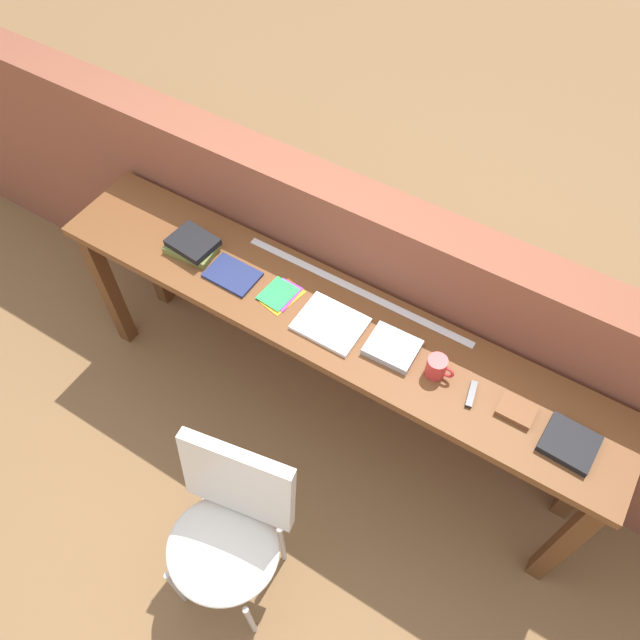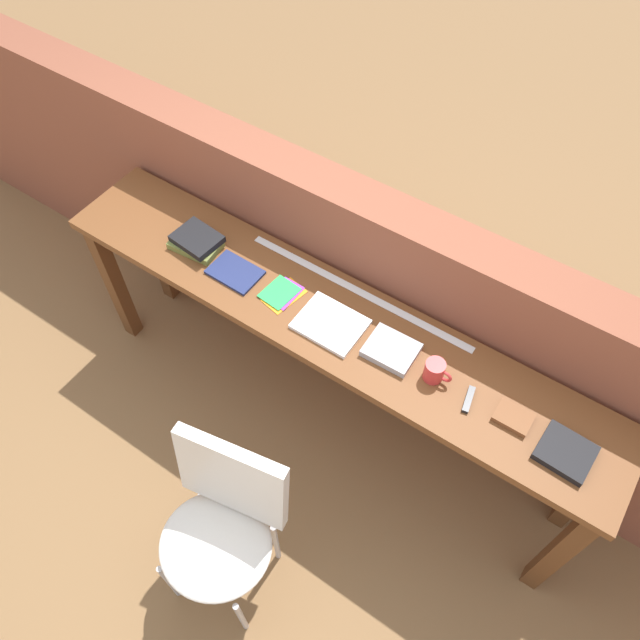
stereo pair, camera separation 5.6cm
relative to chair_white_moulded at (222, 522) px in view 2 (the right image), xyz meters
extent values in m
plane|color=brown|center=(-0.07, 0.52, -0.53)|extent=(40.00, 40.00, 0.00)
cube|color=brown|center=(-0.07, 1.16, 0.09)|extent=(6.00, 0.20, 1.22)
cube|color=brown|center=(-0.07, 0.82, 0.33)|extent=(2.50, 0.44, 0.04)
cube|color=#5B341A|center=(-1.26, 0.66, -0.11)|extent=(0.07, 0.07, 0.84)
cube|color=#5B341A|center=(1.12, 0.66, -0.11)|extent=(0.07, 0.07, 0.84)
cube|color=#5B341A|center=(-1.26, 0.98, -0.11)|extent=(0.07, 0.07, 0.84)
cube|color=#5B341A|center=(1.12, 0.98, -0.11)|extent=(0.07, 0.07, 0.84)
ellipsoid|color=silver|center=(0.01, -0.07, -0.08)|extent=(0.51, 0.49, 0.08)
cube|color=silver|center=(-0.02, 0.12, 0.16)|extent=(0.45, 0.18, 0.40)
cylinder|color=#B2B2B7|center=(-0.12, -0.25, -0.32)|extent=(0.02, 0.02, 0.41)
cylinder|color=#B2B2B7|center=(0.20, -0.19, -0.32)|extent=(0.02, 0.02, 0.41)
cylinder|color=#B2B2B7|center=(-0.18, 0.06, -0.32)|extent=(0.02, 0.02, 0.41)
cylinder|color=#B2B2B7|center=(0.15, 0.12, -0.32)|extent=(0.02, 0.02, 0.41)
cube|color=olive|center=(-0.74, 0.80, 0.37)|extent=(0.22, 0.15, 0.03)
cube|color=black|center=(-0.74, 0.82, 0.40)|extent=(0.21, 0.17, 0.03)
cube|color=navy|center=(-0.51, 0.78, 0.36)|extent=(0.22, 0.15, 0.01)
cube|color=orange|center=(-0.27, 0.80, 0.35)|extent=(0.14, 0.19, 0.00)
cube|color=purple|center=(-0.27, 0.81, 0.36)|extent=(0.11, 0.15, 0.00)
cube|color=green|center=(-0.29, 0.80, 0.36)|extent=(0.13, 0.15, 0.00)
cube|color=white|center=(-0.03, 0.78, 0.36)|extent=(0.26, 0.21, 0.02)
cube|color=#9E9EA3|center=(0.23, 0.81, 0.37)|extent=(0.20, 0.16, 0.03)
cylinder|color=red|center=(0.42, 0.80, 0.40)|extent=(0.08, 0.08, 0.09)
torus|color=red|center=(0.46, 0.80, 0.40)|extent=(0.06, 0.01, 0.06)
cube|color=black|center=(0.57, 0.79, 0.36)|extent=(0.05, 0.11, 0.02)
cube|color=brown|center=(0.74, 0.81, 0.37)|extent=(0.13, 0.10, 0.02)
cube|color=black|center=(0.94, 0.78, 0.37)|extent=(0.19, 0.17, 0.03)
cube|color=silver|center=(-0.03, 0.99, 0.35)|extent=(1.05, 0.03, 0.00)
camera|label=1|loc=(0.68, -0.44, 2.37)|focal=35.00mm
camera|label=2|loc=(0.73, -0.41, 2.37)|focal=35.00mm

